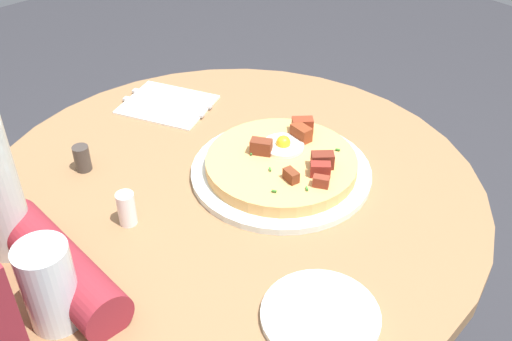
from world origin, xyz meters
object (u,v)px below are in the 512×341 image
(breakfast_pizza, at_px, (283,162))
(knife, at_px, (172,98))
(bread_plate, at_px, (320,316))
(water_glass, at_px, (49,286))
(salt_shaker, at_px, (127,209))
(fork, at_px, (163,107))
(pepper_shaker, at_px, (82,158))
(dining_table, at_px, (233,261))
(pizza_plate, at_px, (281,172))

(breakfast_pizza, height_order, knife, breakfast_pizza)
(bread_plate, xyz_separation_m, knife, (-0.19, -0.59, 0.00))
(water_glass, bearing_deg, salt_shaker, -149.55)
(fork, bearing_deg, bread_plate, -40.69)
(water_glass, relative_size, pepper_shaker, 2.69)
(dining_table, distance_m, pepper_shaker, 0.33)
(bread_plate, bearing_deg, salt_shaker, -75.81)
(bread_plate, height_order, water_glass, water_glass)
(knife, height_order, pepper_shaker, pepper_shaker)
(fork, relative_size, salt_shaker, 3.20)
(water_glass, relative_size, salt_shaker, 2.23)
(bread_plate, relative_size, knife, 0.87)
(pizza_plate, bearing_deg, fork, -85.46)
(fork, xyz_separation_m, pepper_shaker, (0.22, 0.07, 0.02))
(fork, relative_size, water_glass, 1.44)
(dining_table, xyz_separation_m, bread_plate, (0.09, 0.29, 0.18))
(pizza_plate, relative_size, pepper_shaker, 6.61)
(knife, bearing_deg, breakfast_pizza, -26.47)
(breakfast_pizza, bearing_deg, bread_plate, 54.86)
(dining_table, relative_size, fork, 4.71)
(pizza_plate, relative_size, breakfast_pizza, 1.20)
(fork, bearing_deg, dining_table, -37.59)
(bread_plate, bearing_deg, pizza_plate, -124.68)
(water_glass, bearing_deg, bread_plate, 137.94)
(dining_table, distance_m, salt_shaker, 0.28)
(breakfast_pizza, xyz_separation_m, fork, (0.03, -0.31, -0.02))
(fork, xyz_separation_m, water_glass, (0.41, 0.34, 0.06))
(dining_table, relative_size, pepper_shaker, 18.23)
(dining_table, bearing_deg, breakfast_pizza, 157.86)
(knife, bearing_deg, salt_shaker, -71.65)
(knife, xyz_separation_m, pepper_shaker, (0.25, 0.09, 0.02))
(dining_table, height_order, pizza_plate, pizza_plate)
(salt_shaker, xyz_separation_m, pepper_shaker, (-0.02, -0.17, -0.00))
(dining_table, distance_m, bread_plate, 0.36)
(bread_plate, distance_m, salt_shaker, 0.34)
(knife, relative_size, water_glass, 1.44)
(pizza_plate, distance_m, breakfast_pizza, 0.02)
(water_glass, distance_m, pepper_shaker, 0.33)
(salt_shaker, bearing_deg, knife, -135.97)
(dining_table, distance_m, fork, 0.34)
(knife, bearing_deg, fork, -90.00)
(dining_table, xyz_separation_m, knife, (-0.09, -0.29, 0.19))
(pizza_plate, height_order, knife, pizza_plate)
(salt_shaker, bearing_deg, pepper_shaker, -96.20)
(pizza_plate, bearing_deg, water_glass, 3.97)
(bread_plate, height_order, knife, bread_plate)
(dining_table, xyz_separation_m, pepper_shaker, (0.16, -0.21, 0.20))
(fork, relative_size, knife, 1.00)
(breakfast_pizza, distance_m, water_glass, 0.44)
(pizza_plate, distance_m, water_glass, 0.44)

